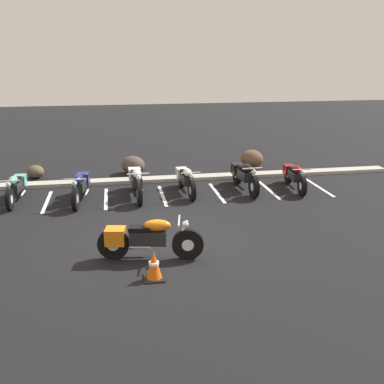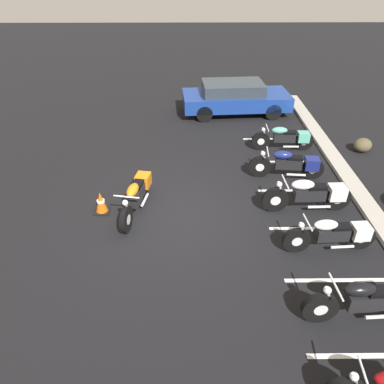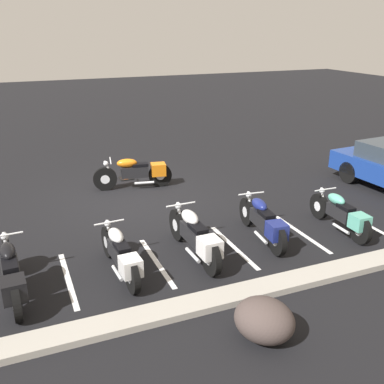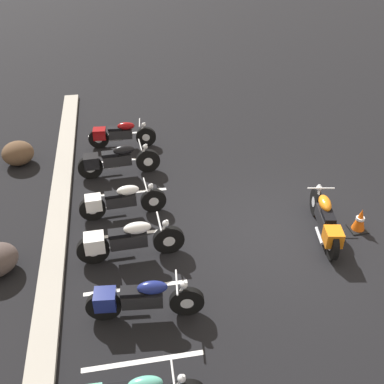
{
  "view_description": "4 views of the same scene",
  "coord_description": "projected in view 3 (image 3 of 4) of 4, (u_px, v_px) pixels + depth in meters",
  "views": [
    {
      "loc": [
        -0.84,
        -9.64,
        4.17
      ],
      "look_at": [
        1.23,
        2.07,
        0.51
      ],
      "focal_mm": 42.0,
      "sensor_mm": 36.0,
      "label": 1
    },
    {
      "loc": [
        7.73,
        0.46,
        5.76
      ],
      "look_at": [
        0.41,
        0.53,
        0.99
      ],
      "focal_mm": 35.0,
      "sensor_mm": 36.0,
      "label": 2
    },
    {
      "loc": [
        2.92,
        11.0,
        4.4
      ],
      "look_at": [
        -0.99,
        1.56,
        0.6
      ],
      "focal_mm": 42.0,
      "sensor_mm": 36.0,
      "label": 3
    },
    {
      "loc": [
        -7.61,
        3.47,
        6.75
      ],
      "look_at": [
        0.54,
        2.03,
        1.03
      ],
      "focal_mm": 42.0,
      "sensor_mm": 36.0,
      "label": 4
    }
  ],
  "objects": [
    {
      "name": "ground",
      "position": [
        136.0,
        199.0,
        12.1
      ],
      "size": [
        60.0,
        60.0,
        0.0
      ],
      "primitive_type": "plane",
      "color": "black"
    },
    {
      "name": "motorcycle_orange_featured",
      "position": [
        137.0,
        172.0,
        12.81
      ],
      "size": [
        2.23,
        0.76,
        0.88
      ],
      "rotation": [
        0.0,
        0.0,
        -0.18
      ],
      "color": "black",
      "rests_on": "ground"
    },
    {
      "name": "parked_bike_0",
      "position": [
        342.0,
        214.0,
        10.06
      ],
      "size": [
        0.58,
        2.07,
        0.81
      ],
      "rotation": [
        0.0,
        0.0,
        -1.6
      ],
      "color": "black",
      "rests_on": "ground"
    },
    {
      "name": "parked_bike_1",
      "position": [
        264.0,
        221.0,
        9.63
      ],
      "size": [
        0.64,
        2.19,
        0.86
      ],
      "rotation": [
        0.0,
        0.0,
        -1.67
      ],
      "color": "black",
      "rests_on": "ground"
    },
    {
      "name": "parked_bike_2",
      "position": [
        195.0,
        236.0,
        8.89
      ],
      "size": [
        0.65,
        2.31,
        0.91
      ],
      "rotation": [
        0.0,
        0.0,
        -1.54
      ],
      "color": "black",
      "rests_on": "ground"
    },
    {
      "name": "parked_bike_3",
      "position": [
        121.0,
        254.0,
        8.28
      ],
      "size": [
        0.59,
        2.11,
        0.83
      ],
      "rotation": [
        0.0,
        0.0,
        -1.51
      ],
      "color": "black",
      "rests_on": "ground"
    },
    {
      "name": "parked_bike_4",
      "position": [
        11.0,
        273.0,
        7.57
      ],
      "size": [
        0.64,
        2.26,
        0.89
      ],
      "rotation": [
        0.0,
        0.0,
        -1.52
      ],
      "color": "black",
      "rests_on": "ground"
    },
    {
      "name": "concrete_curb",
      "position": [
        220.0,
        299.0,
        7.59
      ],
      "size": [
        18.0,
        0.5,
        0.12
      ],
      "primitive_type": "cube",
      "color": "#A8A399",
      "rests_on": "ground"
    },
    {
      "name": "landscape_rock_1",
      "position": [
        264.0,
        320.0,
        6.61
      ],
      "size": [
        1.16,
        1.21,
        0.65
      ],
      "primitive_type": "ellipsoid",
      "rotation": [
        0.0,
        0.0,
        2.13
      ],
      "color": "#493D3A",
      "rests_on": "ground"
    },
    {
      "name": "traffic_cone",
      "position": [
        126.0,
        170.0,
        13.65
      ],
      "size": [
        0.4,
        0.4,
        0.59
      ],
      "color": "black",
      "rests_on": "ground"
    },
    {
      "name": "stall_line_0",
      "position": [
        361.0,
        221.0,
        10.73
      ],
      "size": [
        0.1,
        2.1,
        0.0
      ],
      "primitive_type": "cube",
      "color": "white",
      "rests_on": "ground"
    },
    {
      "name": "stall_line_1",
      "position": [
        301.0,
        233.0,
        10.12
      ],
      "size": [
        0.1,
        2.1,
        0.0
      ],
      "primitive_type": "cube",
      "color": "white",
      "rests_on": "ground"
    },
    {
      "name": "stall_line_2",
      "position": [
        234.0,
        247.0,
        9.5
      ],
      "size": [
        0.1,
        2.1,
        0.0
      ],
      "primitive_type": "cube",
      "color": "white",
      "rests_on": "ground"
    },
    {
      "name": "stall_line_3",
      "position": [
        157.0,
        262.0,
        8.89
      ],
      "size": [
        0.1,
        2.1,
        0.0
      ],
      "primitive_type": "cube",
      "color": "white",
      "rests_on": "ground"
    },
    {
      "name": "stall_line_4",
      "position": [
        68.0,
        280.0,
        8.27
      ],
      "size": [
        0.1,
        2.1,
        0.0
      ],
      "primitive_type": "cube",
      "color": "white",
      "rests_on": "ground"
    }
  ]
}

